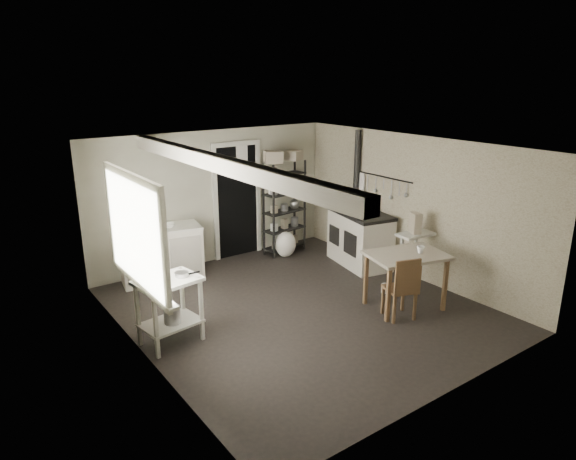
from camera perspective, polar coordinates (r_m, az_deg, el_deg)
floor at (r=7.39m, az=1.38°, el=-8.74°), size 5.00×5.00×0.00m
ceiling at (r=6.71m, az=1.52°, el=9.22°), size 5.00×5.00×0.00m
wall_back at (r=9.01m, az=-8.24°, el=3.65°), size 4.50×0.02×2.30m
wall_front at (r=5.32m, az=18.07°, el=-6.70°), size 4.50×0.02×2.30m
wall_left at (r=5.95m, az=-16.13°, el=-3.97°), size 0.02×5.00×2.30m
wall_right at (r=8.47m, az=13.67°, el=2.46°), size 0.02×5.00×2.30m
window at (r=6.03m, az=-16.79°, el=-0.23°), size 0.12×1.76×1.28m
doorway at (r=9.23m, az=-5.64°, el=3.11°), size 0.96×0.10×2.08m
ceiling_beam at (r=6.08m, az=-7.59°, el=7.30°), size 0.18×5.00×0.18m
wallpaper_panel at (r=8.46m, az=13.63°, el=2.45°), size 0.01×5.00×2.30m
utensil_rail at (r=8.73m, az=10.62°, el=5.78°), size 0.06×1.20×0.44m
prep_table at (r=6.53m, az=-12.97°, el=-8.97°), size 0.81×0.63×0.84m
stockpot at (r=6.31m, az=-15.02°, el=-4.68°), size 0.33×0.33×0.28m
saucepan at (r=6.40m, az=-11.73°, el=-5.00°), size 0.21×0.21×0.09m
bucket at (r=6.50m, az=-12.74°, el=-9.19°), size 0.26×0.26×0.22m
base_cabinets at (r=8.46m, az=-13.92°, el=-2.45°), size 1.41×0.80×0.87m
mixing_bowl at (r=8.33m, az=-13.16°, el=0.85°), size 0.35×0.35×0.07m
counter_cup at (r=8.10m, az=-16.51°, el=0.21°), size 0.11×0.11×0.09m
shelf_rack at (r=9.35m, az=-0.39°, el=3.07°), size 0.84×0.41×1.70m
shelf_jar at (r=9.13m, az=-1.83°, el=5.40°), size 0.11×0.11×0.19m
storage_box_a at (r=9.03m, az=-1.67°, el=9.40°), size 0.39×0.37×0.21m
storage_box_b at (r=9.32m, az=0.65°, el=9.53°), size 0.35×0.34×0.17m
stove at (r=8.97m, az=7.99°, el=-1.11°), size 0.88×1.30×0.94m
stovepipe at (r=9.14m, az=7.67°, el=6.69°), size 0.12×0.12×1.49m
side_ledge at (r=8.17m, az=13.78°, el=-3.37°), size 0.60×0.36×0.88m
oats_box at (r=8.01m, az=13.95°, el=0.57°), size 0.20×0.24×0.31m
work_table at (r=7.47m, az=12.85°, el=-5.68°), size 1.22×0.99×0.81m
table_cup at (r=7.38m, az=14.48°, el=-2.50°), size 0.12×0.12×0.10m
chair at (r=7.12m, az=12.33°, el=-5.89°), size 0.47×0.48×0.90m
flour_sack at (r=9.30m, az=-0.26°, el=-1.58°), size 0.48×0.44×0.47m
floor_crock at (r=8.00m, az=10.72°, el=-6.36°), size 0.15×0.15×0.14m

